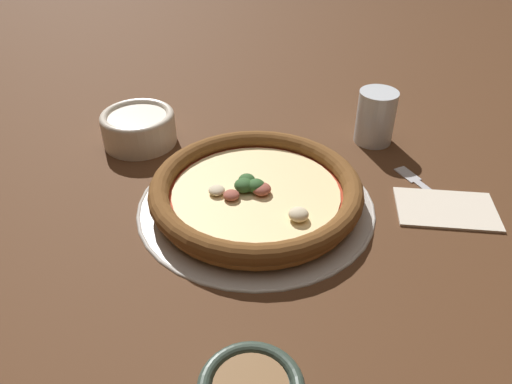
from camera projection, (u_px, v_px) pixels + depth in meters
The scene contains 7 objects.
ground_plane at pixel (256, 205), 0.77m from camera, with size 3.00×3.00×0.00m, color #4C2D19.
pizza_tray at pixel (256, 203), 0.77m from camera, with size 0.36×0.36×0.01m.
pizza at pixel (256, 191), 0.75m from camera, with size 0.32×0.32×0.04m.
bowl_near at pixel (139, 127), 0.91m from camera, with size 0.13×0.13×0.06m.
drinking_cup at pixel (376, 117), 0.90m from camera, with size 0.07×0.07×0.10m.
napkin at pixel (446, 208), 0.76m from camera, with size 0.18×0.15×0.01m.
fork at pixel (428, 190), 0.80m from camera, with size 0.15×0.10×0.00m.
Camera 1 is at (-0.34, 0.50, 0.47)m, focal length 35.00 mm.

